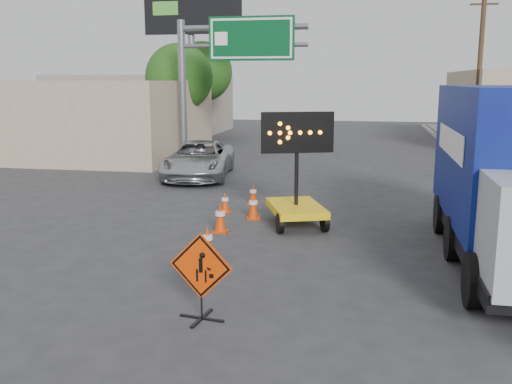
% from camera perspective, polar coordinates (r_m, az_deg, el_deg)
% --- Properties ---
extents(ground, '(100.00, 100.00, 0.00)m').
position_cam_1_polar(ground, '(9.72, -3.60, -13.21)').
color(ground, '#2D2D30').
rests_on(ground, ground).
extents(curb_right, '(0.40, 60.00, 0.12)m').
position_cam_1_polar(curb_right, '(24.40, 22.52, 0.94)').
color(curb_right, gray).
rests_on(curb_right, ground).
extents(storefront_left_near, '(14.00, 10.00, 4.00)m').
position_cam_1_polar(storefront_left_near, '(32.94, -18.75, 7.02)').
color(storefront_left_near, tan).
rests_on(storefront_left_near, ground).
extents(storefront_left_far, '(12.00, 10.00, 4.40)m').
position_cam_1_polar(storefront_left_far, '(45.98, -11.18, 8.63)').
color(storefront_left_far, gray).
rests_on(storefront_left_far, ground).
extents(highway_gantry, '(6.18, 0.38, 6.90)m').
position_cam_1_polar(highway_gantry, '(27.38, -3.25, 13.31)').
color(highway_gantry, slate).
rests_on(highway_gantry, ground).
extents(billboard, '(6.10, 0.54, 9.85)m').
position_cam_1_polar(billboard, '(36.20, -6.35, 16.33)').
color(billboard, slate).
rests_on(billboard, ground).
extents(utility_pole_far, '(1.80, 0.26, 9.00)m').
position_cam_1_polar(utility_pole_far, '(33.08, 21.45, 11.52)').
color(utility_pole_far, '#4F3722').
rests_on(utility_pole_far, ground).
extents(tree_left_near, '(3.71, 3.71, 6.03)m').
position_cam_1_polar(tree_left_near, '(32.25, -7.70, 11.27)').
color(tree_left_near, '#4F3722').
rests_on(tree_left_near, ground).
extents(tree_left_far, '(4.10, 4.10, 6.66)m').
position_cam_1_polar(tree_left_far, '(40.19, -5.38, 11.88)').
color(tree_left_far, '#4F3722').
rests_on(tree_left_far, ground).
extents(construction_sign, '(1.14, 0.81, 1.52)m').
position_cam_1_polar(construction_sign, '(9.70, -5.52, -8.17)').
color(construction_sign, black).
rests_on(construction_sign, ground).
extents(arrow_board, '(2.02, 2.55, 3.17)m').
position_cam_1_polar(arrow_board, '(15.90, 4.03, -0.90)').
color(arrow_board, yellow).
rests_on(arrow_board, ground).
extents(pickup_truck, '(3.24, 5.77, 1.52)m').
position_cam_1_polar(pickup_truck, '(23.88, -5.74, 3.23)').
color(pickup_truck, '#B8BCC0').
rests_on(pickup_truck, ground).
extents(cone_a, '(0.47, 0.47, 0.74)m').
position_cam_1_polar(cone_a, '(13.15, -4.88, -4.97)').
color(cone_a, '#D93904').
rests_on(cone_a, ground).
extents(cone_b, '(0.44, 0.44, 0.81)m').
position_cam_1_polar(cone_b, '(15.26, -3.59, -2.56)').
color(cone_b, '#D93904').
rests_on(cone_b, ground).
extents(cone_c, '(0.48, 0.48, 0.77)m').
position_cam_1_polar(cone_c, '(16.71, -0.28, -1.41)').
color(cone_c, '#D93904').
rests_on(cone_c, ground).
extents(cone_d, '(0.39, 0.39, 0.66)m').
position_cam_1_polar(cone_d, '(17.53, -3.12, -1.01)').
color(cone_d, '#D93904').
rests_on(cone_d, ground).
extents(cone_e, '(0.36, 0.36, 0.68)m').
position_cam_1_polar(cone_e, '(18.72, -0.30, -0.19)').
color(cone_e, '#D93904').
rests_on(cone_e, ground).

